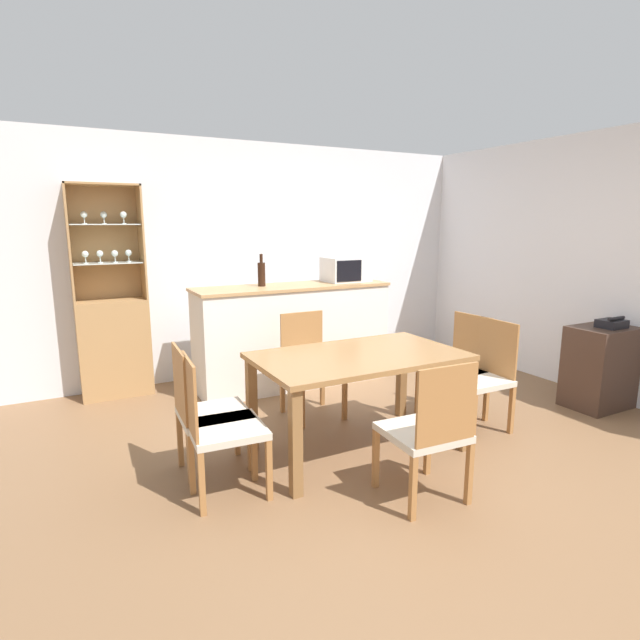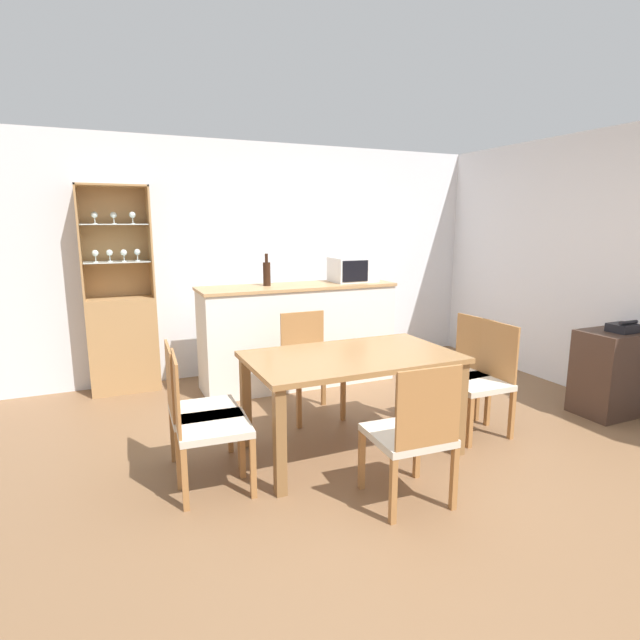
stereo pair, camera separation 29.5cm
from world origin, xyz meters
The scene contains 16 objects.
ground_plane centered at (0.00, 0.00, 0.00)m, with size 18.00×18.00×0.00m, color brown.
wall_back centered at (0.00, 2.63, 1.27)m, with size 6.80×0.06×2.55m.
wall_right centered at (2.58, 0.30, 1.27)m, with size 0.06×4.60×2.55m.
kitchen_counter centered at (0.04, 1.92, 0.53)m, with size 2.04×0.58×1.06m.
display_cabinet centered at (-1.65, 2.44, 0.63)m, with size 0.65×0.33×2.04m.
dining_table centered at (-0.18, 0.28, 0.65)m, with size 1.51×0.90×0.74m.
dining_chair_side_left_far centered at (-1.28, 0.42, 0.45)m, with size 0.47×0.47×0.90m.
dining_chair_head_near centered at (-0.19, -0.51, 0.45)m, with size 0.47×0.47×0.90m.
dining_chair_side_left_near centered at (-1.28, 0.15, 0.45)m, with size 0.48×0.48×0.90m.
dining_chair_side_right_far centered at (0.92, 0.42, 0.45)m, with size 0.48×0.48×0.90m.
dining_chair_side_right_near centered at (0.92, 0.15, 0.45)m, with size 0.46×0.46×0.90m.
dining_chair_head_far centered at (-0.18, 1.08, 0.45)m, with size 0.45×0.45×0.90m.
microwave centered at (0.70, 1.96, 1.19)m, with size 0.47×0.36×0.26m.
wine_bottle centered at (-0.27, 1.99, 1.18)m, with size 0.08×0.08×0.32m.
side_cabinet centered at (2.26, 0.00, 0.38)m, with size 0.57×0.42×0.76m.
telephone centered at (2.29, -0.05, 0.80)m, with size 0.23×0.19×0.11m.
Camera 2 is at (-1.82, -2.84, 1.69)m, focal length 28.00 mm.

